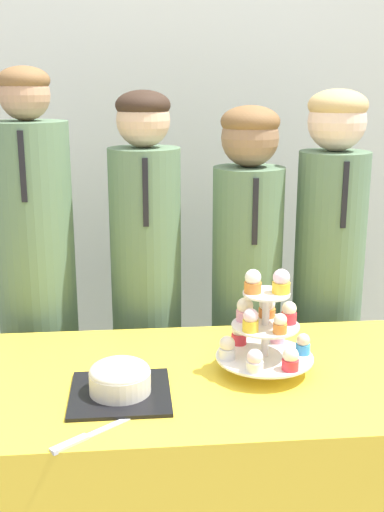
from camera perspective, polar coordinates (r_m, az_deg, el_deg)
name	(u,v)px	position (r m, az deg, el deg)	size (l,w,h in m)	color
wall_back	(170,129)	(2.83, -1.96, 11.25)	(9.00, 0.06, 2.70)	silver
table	(200,499)	(1.97, 0.71, -20.77)	(1.61, 0.70, 0.78)	yellow
round_cake	(120,380)	(1.65, -6.42, -10.89)	(0.25, 0.25, 0.09)	black
cake_knife	(90,435)	(1.51, -9.02, -15.43)	(0.25, 0.20, 0.01)	silver
cupcake_stand	(264,328)	(1.74, 6.46, -6.37)	(0.27, 0.27, 0.29)	silver
student_0	(39,314)	(2.31, -13.44, -5.03)	(0.27, 0.27, 1.60)	#567556
student_1	(147,315)	(2.29, -4.02, -5.28)	(0.24, 0.25, 1.52)	#567556
student_2	(246,315)	(2.33, 4.80, -5.26)	(0.25, 0.25, 1.47)	#567556
student_3	(326,305)	(2.39, 11.86, -4.29)	(0.25, 0.25, 1.52)	#567556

